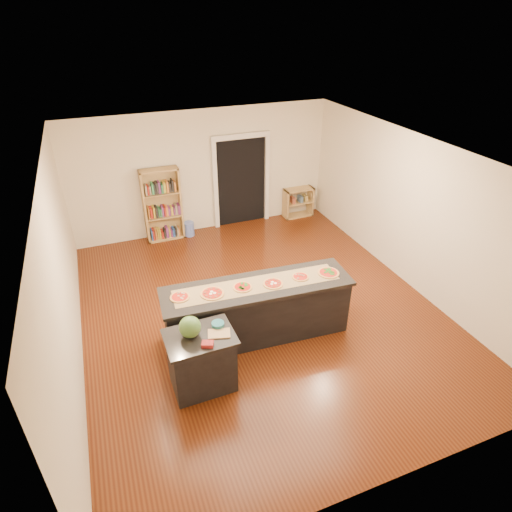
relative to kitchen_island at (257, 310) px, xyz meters
name	(u,v)px	position (x,y,z in m)	size (l,w,h in m)	color
room	(260,241)	(0.29, 0.60, 0.91)	(6.00, 7.00, 2.80)	beige
doorway	(241,176)	(1.19, 4.06, 0.71)	(1.40, 0.09, 2.21)	black
kitchen_island	(257,310)	(0.00, 0.00, 0.00)	(2.97, 0.81, 0.98)	black
side_counter	(202,361)	(-1.12, -0.73, -0.03)	(0.92, 0.67, 0.91)	black
bookshelf	(162,205)	(-0.74, 3.90, 0.34)	(0.84, 0.30, 1.67)	tan
low_shelf	(298,202)	(2.64, 3.89, -0.12)	(0.74, 0.32, 0.74)	tan
waste_bin	(189,229)	(-0.20, 3.84, -0.33)	(0.23, 0.23, 0.34)	#617CD9
kraft_paper	(257,285)	(0.00, 0.01, 0.49)	(2.58, 0.46, 0.00)	olive
watermelon	(190,327)	(-1.22, -0.68, 0.56)	(0.29, 0.29, 0.29)	#144214
cutting_board	(219,334)	(-0.86, -0.79, 0.43)	(0.30, 0.20, 0.02)	tan
package_red	(208,344)	(-1.06, -0.95, 0.45)	(0.15, 0.11, 0.05)	maroon
package_teal	(218,325)	(-0.83, -0.64, 0.45)	(0.17, 0.17, 0.07)	#195966
pizza_a	(180,297)	(-1.18, 0.11, 0.50)	(0.30, 0.30, 0.02)	tan
pizza_b	(212,293)	(-0.71, 0.03, 0.50)	(0.34, 0.34, 0.02)	tan
pizza_c	(243,287)	(-0.24, 0.02, 0.50)	(0.29, 0.29, 0.02)	tan
pizza_d	(273,284)	(0.23, -0.06, 0.50)	(0.32, 0.32, 0.02)	tan
pizza_e	(300,277)	(0.71, -0.05, 0.50)	(0.28, 0.28, 0.02)	tan
pizza_f	(328,273)	(1.18, -0.10, 0.50)	(0.33, 0.33, 0.02)	tan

